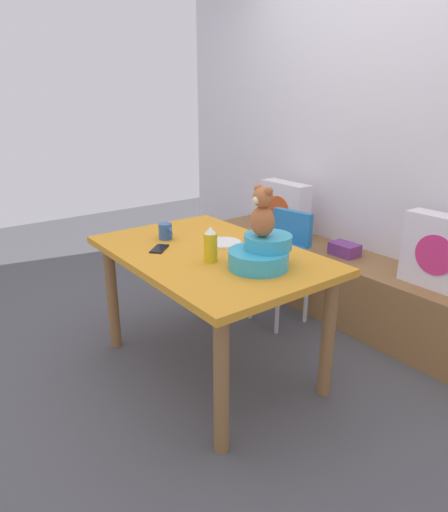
# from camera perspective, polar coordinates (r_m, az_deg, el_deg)

# --- Properties ---
(ground_plane) EXTENTS (8.00, 8.00, 0.00)m
(ground_plane) POSITION_cam_1_polar(r_m,az_deg,el_deg) (2.82, -1.68, -13.76)
(ground_plane) COLOR #4C4C51
(back_wall) EXTENTS (4.40, 0.10, 2.60)m
(back_wall) POSITION_cam_1_polar(r_m,az_deg,el_deg) (3.41, 19.22, 14.42)
(back_wall) COLOR silver
(back_wall) RESTS_ON ground_plane
(window_bench) EXTENTS (2.60, 0.44, 0.46)m
(window_bench) POSITION_cam_1_polar(r_m,az_deg,el_deg) (3.45, 14.68, -3.54)
(window_bench) COLOR olive
(window_bench) RESTS_ON ground_plane
(pillow_floral_left) EXTENTS (0.44, 0.15, 0.44)m
(pillow_floral_left) POSITION_cam_1_polar(r_m,az_deg,el_deg) (3.68, 7.66, 5.81)
(pillow_floral_left) COLOR silver
(pillow_floral_left) RESTS_ON window_bench
(pillow_floral_right) EXTENTS (0.44, 0.15, 0.44)m
(pillow_floral_right) POSITION_cam_1_polar(r_m,az_deg,el_deg) (2.93, 25.72, 0.37)
(pillow_floral_right) COLOR silver
(pillow_floral_right) RESTS_ON window_bench
(book_stack) EXTENTS (0.20, 0.14, 0.09)m
(book_stack) POSITION_cam_1_polar(r_m,az_deg,el_deg) (3.36, 14.96, 0.82)
(book_stack) COLOR #753683
(book_stack) RESTS_ON window_bench
(dining_table) EXTENTS (1.34, 0.88, 0.74)m
(dining_table) POSITION_cam_1_polar(r_m,az_deg,el_deg) (2.52, -1.82, -1.60)
(dining_table) COLOR orange
(dining_table) RESTS_ON ground_plane
(highchair) EXTENTS (0.39, 0.50, 0.79)m
(highchair) POSITION_cam_1_polar(r_m,az_deg,el_deg) (3.16, 7.23, 0.52)
(highchair) COLOR #2672B2
(highchair) RESTS_ON ground_plane
(infant_seat_teal) EXTENTS (0.30, 0.33, 0.16)m
(infant_seat_teal) POSITION_cam_1_polar(r_m,az_deg,el_deg) (2.24, 4.75, 0.33)
(infant_seat_teal) COLOR #32A3C8
(infant_seat_teal) RESTS_ON dining_table
(teddy_bear) EXTENTS (0.13, 0.12, 0.25)m
(teddy_bear) POSITION_cam_1_polar(r_m,az_deg,el_deg) (2.18, 4.89, 5.45)
(teddy_bear) COLOR #AA5E34
(teddy_bear) RESTS_ON infant_seat_teal
(ketchup_bottle) EXTENTS (0.07, 0.07, 0.18)m
(ketchup_bottle) POSITION_cam_1_polar(r_m,az_deg,el_deg) (2.31, -1.71, 1.36)
(ketchup_bottle) COLOR gold
(ketchup_bottle) RESTS_ON dining_table
(coffee_mug) EXTENTS (0.12, 0.08, 0.09)m
(coffee_mug) POSITION_cam_1_polar(r_m,az_deg,el_deg) (2.70, -7.38, 3.10)
(coffee_mug) COLOR #335999
(coffee_mug) RESTS_ON dining_table
(dinner_plate_near) EXTENTS (0.20, 0.20, 0.01)m
(dinner_plate_near) POSITION_cam_1_polar(r_m,az_deg,el_deg) (2.61, -0.04, 1.68)
(dinner_plate_near) COLOR white
(dinner_plate_near) RESTS_ON dining_table
(cell_phone) EXTENTS (0.15, 0.15, 0.01)m
(cell_phone) POSITION_cam_1_polar(r_m,az_deg,el_deg) (2.54, -8.15, 0.91)
(cell_phone) COLOR black
(cell_phone) RESTS_ON dining_table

